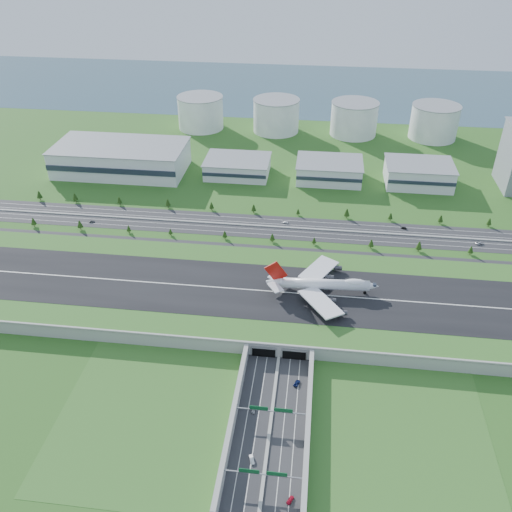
# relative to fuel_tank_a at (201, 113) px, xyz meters

# --- Properties ---
(ground) EXTENTS (1200.00, 1200.00, 0.00)m
(ground) POSITION_rel_fuel_tank_a_xyz_m (120.00, -310.00, -17.50)
(ground) COLOR #225219
(ground) RESTS_ON ground
(airfield_deck) EXTENTS (520.00, 100.00, 9.20)m
(airfield_deck) POSITION_rel_fuel_tank_a_xyz_m (120.00, -310.09, -13.38)
(airfield_deck) COLOR gray
(airfield_deck) RESTS_ON ground
(underpass_road) EXTENTS (38.80, 120.40, 8.00)m
(underpass_road) POSITION_rel_fuel_tank_a_xyz_m (120.00, -409.42, -14.07)
(underpass_road) COLOR #28282B
(underpass_road) RESTS_ON ground
(sign_gantry_near) EXTENTS (38.70, 0.70, 9.80)m
(sign_gantry_near) POSITION_rel_fuel_tank_a_xyz_m (120.00, -405.04, -10.55)
(sign_gantry_near) COLOR gray
(sign_gantry_near) RESTS_ON ground
(sign_gantry_far) EXTENTS (38.70, 0.70, 9.80)m
(sign_gantry_far) POSITION_rel_fuel_tank_a_xyz_m (120.00, -440.04, -10.55)
(sign_gantry_far) COLOR gray
(sign_gantry_far) RESTS_ON ground
(north_expressway) EXTENTS (560.00, 36.00, 0.12)m
(north_expressway) POSITION_rel_fuel_tank_a_xyz_m (120.00, -215.00, -17.44)
(north_expressway) COLOR #28282B
(north_expressway) RESTS_ON ground
(tree_row) EXTENTS (501.20, 48.58, 8.23)m
(tree_row) POSITION_rel_fuel_tank_a_xyz_m (118.41, -214.32, -12.82)
(tree_row) COLOR #3D2819
(tree_row) RESTS_ON ground
(hangar_west) EXTENTS (120.00, 60.00, 25.00)m
(hangar_west) POSITION_rel_fuel_tank_a_xyz_m (-50.00, -125.00, -5.00)
(hangar_west) COLOR silver
(hangar_west) RESTS_ON ground
(hangar_mid_a) EXTENTS (58.00, 42.00, 15.00)m
(hangar_mid_a) POSITION_rel_fuel_tank_a_xyz_m (60.00, -120.00, -10.00)
(hangar_mid_a) COLOR silver
(hangar_mid_a) RESTS_ON ground
(hangar_mid_b) EXTENTS (58.00, 42.00, 17.00)m
(hangar_mid_b) POSITION_rel_fuel_tank_a_xyz_m (145.00, -120.00, -9.00)
(hangar_mid_b) COLOR silver
(hangar_mid_b) RESTS_ON ground
(hangar_mid_c) EXTENTS (58.00, 42.00, 19.00)m
(hangar_mid_c) POSITION_rel_fuel_tank_a_xyz_m (225.00, -120.00, -8.00)
(hangar_mid_c) COLOR silver
(hangar_mid_c) RESTS_ON ground
(fuel_tank_a) EXTENTS (50.00, 50.00, 35.00)m
(fuel_tank_a) POSITION_rel_fuel_tank_a_xyz_m (0.00, 0.00, 0.00)
(fuel_tank_a) COLOR silver
(fuel_tank_a) RESTS_ON ground
(fuel_tank_b) EXTENTS (50.00, 50.00, 35.00)m
(fuel_tank_b) POSITION_rel_fuel_tank_a_xyz_m (85.00, 0.00, 0.00)
(fuel_tank_b) COLOR silver
(fuel_tank_b) RESTS_ON ground
(fuel_tank_c) EXTENTS (50.00, 50.00, 35.00)m
(fuel_tank_c) POSITION_rel_fuel_tank_a_xyz_m (170.00, 0.00, 0.00)
(fuel_tank_c) COLOR silver
(fuel_tank_c) RESTS_ON ground
(fuel_tank_d) EXTENTS (50.00, 50.00, 35.00)m
(fuel_tank_d) POSITION_rel_fuel_tank_a_xyz_m (255.00, 0.00, 0.00)
(fuel_tank_d) COLOR silver
(fuel_tank_d) RESTS_ON ground
(bay_water) EXTENTS (1200.00, 260.00, 0.06)m
(bay_water) POSITION_rel_fuel_tank_a_xyz_m (120.00, 170.00, -17.47)
(bay_water) COLOR #314E5E
(bay_water) RESTS_ON ground
(boeing_747) EXTENTS (71.78, 67.70, 22.18)m
(boeing_747) POSITION_rel_fuel_tank_a_xyz_m (142.16, -306.63, -3.22)
(boeing_747) COLOR white
(boeing_747) RESTS_ON airfield_deck
(car_0) EXTENTS (2.01, 4.72, 1.59)m
(car_0) POSITION_rel_fuel_tank_a_xyz_m (110.80, -399.77, -16.58)
(car_0) COLOR #9FA0A3
(car_0) RESTS_ON ground
(car_1) EXTENTS (3.29, 5.26, 1.64)m
(car_1) POSITION_rel_fuel_tank_a_xyz_m (113.60, -428.63, -16.56)
(car_1) COLOR white
(car_1) RESTS_ON ground
(car_2) EXTENTS (4.03, 5.71, 1.45)m
(car_2) POSITION_rel_fuel_tank_a_xyz_m (131.22, -379.14, -16.66)
(car_2) COLOR #0E1947
(car_2) RESTS_ON ground
(car_3) EXTENTS (3.56, 4.98, 1.34)m
(car_3) POSITION_rel_fuel_tank_a_xyz_m (132.44, -446.33, -16.71)
(car_3) COLOR #B7102A
(car_3) RESTS_ON ground
(car_4) EXTENTS (4.77, 3.31, 1.51)m
(car_4) POSITION_rel_fuel_tank_a_xyz_m (-41.87, -225.17, -16.63)
(car_4) COLOR #57565B
(car_4) RESTS_ON ground
(car_5) EXTENTS (4.66, 3.12, 1.45)m
(car_5) POSITION_rel_fuel_tank_a_xyz_m (204.55, -205.16, -16.65)
(car_5) COLOR black
(car_5) RESTS_ON ground
(car_6) EXTENTS (6.39, 4.12, 1.64)m
(car_6) POSITION_rel_fuel_tank_a_xyz_m (258.27, -221.63, -16.56)
(car_6) COLOR silver
(car_6) RESTS_ON ground
(car_7) EXTENTS (4.99, 2.58, 1.38)m
(car_7) POSITION_rel_fuel_tank_a_xyz_m (111.58, -207.67, -16.69)
(car_7) COLOR white
(car_7) RESTS_ON ground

